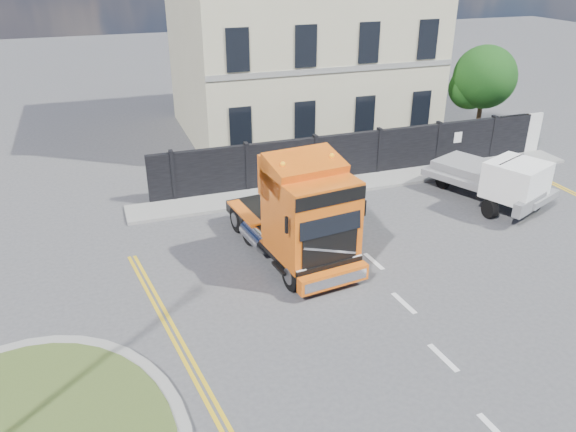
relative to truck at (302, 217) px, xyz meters
name	(u,v)px	position (x,y,z in m)	size (l,w,h in m)	color
ground	(302,316)	(-1.02, -2.74, -1.60)	(120.00, 120.00, 0.00)	#424244
hoarding_fence	(369,153)	(5.53, 6.26, -0.60)	(18.80, 0.25, 2.00)	black
georgian_building	(298,21)	(4.98, 13.76, 4.17)	(12.30, 10.30, 12.80)	beige
tree	(481,80)	(13.36, 9.35, 1.45)	(3.20, 3.20, 4.80)	#382619
pavement_far	(366,182)	(4.98, 5.36, -1.54)	(20.00, 1.60, 0.12)	gray
truck	(302,217)	(0.00, 0.00, 0.00)	(2.92, 6.18, 3.57)	black
flatbed_pickup	(504,181)	(8.77, 1.35, -0.49)	(3.73, 5.43, 2.05)	slate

